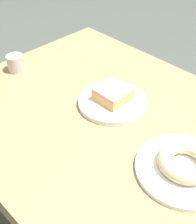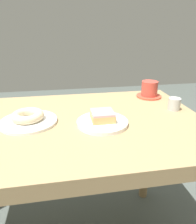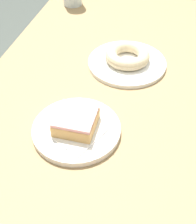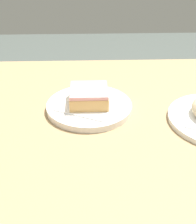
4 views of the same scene
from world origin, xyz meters
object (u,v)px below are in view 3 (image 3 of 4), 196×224
donut_sugar_ring (127,55)px  plate_sugar_ring (127,63)px  donut_glazed_square (76,121)px  plate_glazed_square (77,129)px

donut_sugar_ring → plate_sugar_ring: bearing=0.0°
donut_sugar_ring → donut_glazed_square: donut_glazed_square is taller
plate_sugar_ring → plate_glazed_square: plate_glazed_square is taller
plate_sugar_ring → plate_glazed_square: size_ratio=1.12×
donut_sugar_ring → donut_glazed_square: 0.29m
plate_glazed_square → donut_glazed_square: (-0.00, 0.00, 0.03)m
plate_sugar_ring → plate_glazed_square: 0.29m
donut_sugar_ring → plate_glazed_square: bearing=167.5°
donut_sugar_ring → plate_glazed_square: size_ratio=0.63×
donut_glazed_square → plate_sugar_ring: bearing=-12.5°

